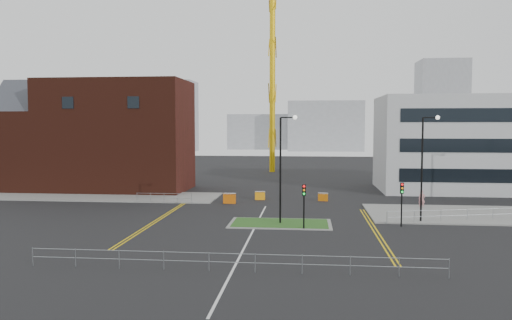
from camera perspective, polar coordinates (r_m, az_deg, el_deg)
The scene contains 28 objects.
ground at distance 34.96m, azimuth -1.26°, elevation -9.83°, with size 200.00×200.00×0.00m, color black.
pavement_left at distance 61.29m, azimuth -17.51°, elevation -3.95°, with size 28.00×8.00×0.12m, color slate.
pavement_right at distance 51.55m, azimuth 26.09°, elevation -5.67°, with size 24.00×10.00×0.12m, color slate.
island_kerb at distance 42.56m, azimuth 2.78°, elevation -7.27°, with size 8.60×4.60×0.08m, color slate.
grass_island at distance 42.56m, azimuth 2.78°, elevation -7.24°, with size 8.00×4.00×0.12m, color #25501A.
brick_building at distance 67.43m, azimuth -17.93°, elevation 2.54°, with size 24.20×10.07×14.24m.
office_block at distance 69.21m, azimuth 24.23°, elevation 1.71°, with size 25.00×12.20×12.00m.
tower_crane at distance 89.53m, azimuth 5.74°, elevation 14.97°, with size 52.68×7.93×36.70m.
streetlamp_island at distance 41.83m, azimuth 3.11°, elevation -0.04°, with size 1.46×0.36×9.18m.
streetlamp_right_near at distance 44.90m, azimuth 18.72°, elevation 0.03°, with size 1.46×0.36×9.18m.
traffic_light_island at distance 40.08m, azimuth 5.50°, elevation -4.32°, with size 0.28×0.33×3.65m.
traffic_light_right at distance 42.77m, azimuth 16.33°, elevation -3.94°, with size 0.28×0.33×3.65m.
railing_front at distance 29.01m, azimuth -2.77°, elevation -11.15°, with size 24.05×0.05×1.10m.
railing_left at distance 54.42m, azimuth -10.46°, elevation -4.10°, with size 6.05×0.05×1.10m.
railing_right at distance 48.61m, azimuth 25.47°, elevation -5.35°, with size 19.05×5.05×1.10m.
centre_line at distance 36.89m, azimuth -0.87°, elevation -9.09°, with size 0.15×30.00×0.01m, color silver.
yellow_left_a at distance 46.40m, azimuth -10.86°, elevation -6.44°, with size 0.12×24.00×0.01m, color gold.
yellow_left_b at distance 46.32m, azimuth -10.50°, elevation -6.45°, with size 0.12×24.00×0.01m, color gold.
yellow_right_a at distance 40.89m, azimuth 13.28°, elevation -7.89°, with size 0.12×20.00×0.01m, color gold.
yellow_right_b at distance 40.93m, azimuth 13.70°, elevation -7.89°, with size 0.12×20.00×0.01m, color gold.
skyline_a at distance 159.94m, azimuth -10.20°, elevation 4.91°, with size 18.00×12.00×22.00m, color gray.
skyline_b at distance 163.78m, azimuth 7.93°, elevation 3.87°, with size 24.00×12.00×16.00m, color gray.
skyline_c at distance 163.92m, azimuth 20.40°, elevation 5.75°, with size 14.00×12.00×28.00m, color gray.
skyline_d at distance 174.12m, azimuth 1.87°, elevation 3.25°, with size 30.00×12.00×12.00m, color gray.
pedestrian at distance 53.09m, azimuth 18.43°, elevation -4.27°, with size 0.66×0.43×1.80m, color tan.
barrier_left at distance 55.96m, azimuth 0.46°, elevation -4.05°, with size 1.15×0.46×0.94m.
barrier_mid at distance 53.44m, azimuth -3.05°, elevation -4.34°, with size 1.32×0.47×1.10m.
barrier_right at distance 55.59m, azimuth 7.67°, elevation -4.17°, with size 1.10×0.51×0.89m.
Camera 1 is at (4.24, -33.68, 8.38)m, focal length 35.00 mm.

